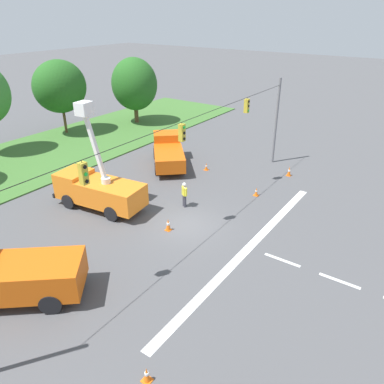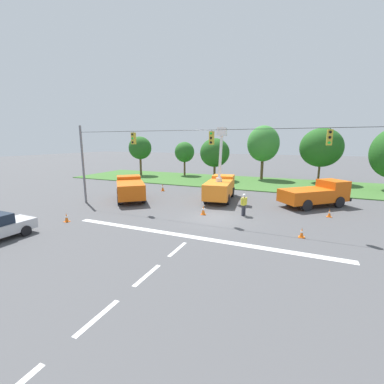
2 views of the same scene
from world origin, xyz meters
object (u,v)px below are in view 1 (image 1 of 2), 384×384
Objects in this scene: utility_truck_support_near at (168,152)px; road_worker at (184,193)px; tree_east_end at (134,84)px; traffic_cone_foreground_right at (147,375)px; tree_far_east at (60,87)px; traffic_cone_foreground_left at (289,171)px; utility_truck_bucket_lift at (98,188)px; traffic_cone_mid_left at (256,192)px; utility_truck_support_far at (16,276)px; traffic_cone_lane_edge_a at (206,167)px; traffic_cone_mid_right at (168,225)px.

road_worker is at bearing -133.87° from utility_truck_support_near.
traffic_cone_foreground_right is at bearing -137.01° from tree_east_end.
tree_east_end is 1.18× the size of utility_truck_support_near.
utility_truck_support_near is at bearing 35.94° from traffic_cone_foreground_right.
tree_far_east is 24.64m from traffic_cone_foreground_left.
traffic_cone_foreground_left reaches higher than traffic_cone_foreground_right.
tree_far_east reaches higher than road_worker.
utility_truck_bucket_lift is 15.03m from traffic_cone_foreground_left.
tree_east_end reaches higher than traffic_cone_mid_left.
utility_truck_bucket_lift reaches higher than utility_truck_support_far.
utility_truck_bucket_lift is at bearing 54.04° from traffic_cone_foreground_right.
traffic_cone_foreground_left is (9.02, -3.84, -0.61)m from road_worker.
traffic_cone_lane_edge_a is (-2.80, 6.10, -0.08)m from traffic_cone_foreground_left.
utility_truck_support_near is 20.91m from traffic_cone_foreground_right.
utility_truck_support_far is 7.79× the size of traffic_cone_foreground_left.
road_worker reaches higher than traffic_cone_foreground_left.
tree_east_end is 11.14× the size of traffic_cone_foreground_right.
utility_truck_support_near is 9.97× the size of traffic_cone_mid_left.
tree_east_end reaches higher than traffic_cone_foreground_left.
utility_truck_support_near reaches higher than traffic_cone_lane_edge_a.
road_worker is (11.59, -1.01, -0.22)m from utility_truck_support_far.
tree_far_east reaches higher than traffic_cone_mid_left.
tree_far_east reaches higher than traffic_cone_mid_right.
utility_truck_support_near is at bearing -93.32° from tree_far_east.
road_worker is 2.79× the size of traffic_cone_lane_edge_a.
traffic_cone_mid_left is (-4.74, 0.57, -0.09)m from traffic_cone_foreground_left.
road_worker is 2.68× the size of traffic_cone_foreground_right.
traffic_cone_mid_right is (-16.62, -17.73, -4.06)m from tree_east_end.
utility_truck_support_far is at bearing -147.99° from tree_east_end.
tree_east_end reaches higher than traffic_cone_mid_right.
tree_east_end reaches higher than traffic_cone_lane_edge_a.
traffic_cone_mid_left is (15.83, 3.41, -0.02)m from traffic_cone_foreground_right.
road_worker reaches higher than traffic_cone_foreground_right.
utility_truck_support_near is 9.84× the size of traffic_cone_lane_edge_a.
tree_east_end is 9.41× the size of traffic_cone_mid_right.
utility_truck_support_far is 3.41× the size of road_worker.
traffic_cone_foreground_right is at bearing -172.14° from traffic_cone_foreground_left.
utility_truck_bucket_lift is at bearing 166.28° from traffic_cone_lane_edge_a.
utility_truck_bucket_lift is 13.98m from traffic_cone_foreground_right.
tree_far_east is 11.49× the size of traffic_cone_foreground_right.
utility_truck_bucket_lift is (-9.58, -15.61, -3.52)m from tree_far_east.
tree_far_east is 23.56m from traffic_cone_mid_right.
traffic_cone_foreground_left is at bearing -83.34° from tree_far_east.
traffic_cone_foreground_left is at bearing -34.27° from utility_truck_bucket_lift.
traffic_cone_mid_left is (-1.09, -8.85, -0.86)m from utility_truck_support_near.
traffic_cone_mid_left is at bearing -94.71° from tree_far_east.
tree_far_east is 1.07× the size of utility_truck_bucket_lift.
traffic_cone_mid_right reaches higher than traffic_cone_foreground_right.
traffic_cone_lane_edge_a is (17.77, 8.94, -0.02)m from traffic_cone_foreground_right.
traffic_cone_foreground_left is at bearing -13.26° from utility_truck_support_far.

